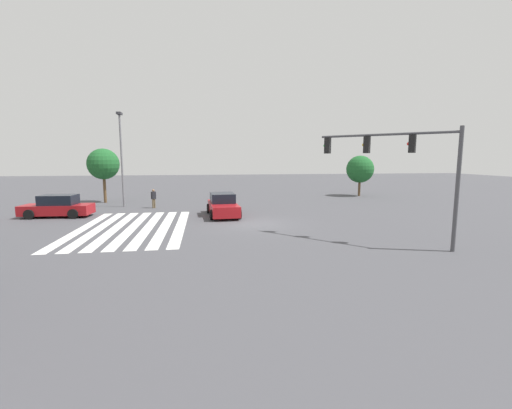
# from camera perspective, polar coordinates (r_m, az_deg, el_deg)

# --- Properties ---
(ground_plane) EXTENTS (130.56, 130.56, 0.00)m
(ground_plane) POSITION_cam_1_polar(r_m,az_deg,el_deg) (21.91, 0.00, -3.22)
(ground_plane) COLOR #47474C
(crosswalk_markings) EXTENTS (11.19, 6.30, 0.01)m
(crosswalk_markings) POSITION_cam_1_polar(r_m,az_deg,el_deg) (22.11, -19.86, -3.58)
(crosswalk_markings) COLOR silver
(crosswalk_markings) RESTS_ON ground_plane
(traffic_signal_mast) EXTENTS (4.76, 4.76, 5.55)m
(traffic_signal_mast) POSITION_cam_1_polar(r_m,az_deg,el_deg) (17.80, 23.05, 7.10)
(traffic_signal_mast) COLOR #47474C
(traffic_signal_mast) RESTS_ON ground_plane
(car_0) EXTENTS (2.21, 4.74, 1.58)m
(car_0) POSITION_cam_1_polar(r_m,az_deg,el_deg) (28.11, -30.17, -0.33)
(car_0) COLOR maroon
(car_0) RESTS_ON ground_plane
(car_2) EXTENTS (4.89, 2.35, 1.62)m
(car_2) POSITION_cam_1_polar(r_m,az_deg,el_deg) (24.97, -5.53, -0.18)
(car_2) COLOR maroon
(car_2) RESTS_ON ground_plane
(pedestrian) EXTENTS (0.41, 0.41, 1.59)m
(pedestrian) POSITION_cam_1_polar(r_m,az_deg,el_deg) (29.89, -16.70, 1.11)
(pedestrian) COLOR brown
(pedestrian) RESTS_ON ground_plane
(street_light_pole_b) EXTENTS (0.80, 0.36, 7.96)m
(street_light_pole_b) POSITION_cam_1_polar(r_m,az_deg,el_deg) (31.35, -21.55, 8.32)
(street_light_pole_b) COLOR slate
(street_light_pole_b) RESTS_ON ground_plane
(tree_corner_a) EXTENTS (2.86, 2.86, 5.05)m
(tree_corner_a) POSITION_cam_1_polar(r_m,az_deg,el_deg) (34.94, -24.11, 6.15)
(tree_corner_a) COLOR brown
(tree_corner_a) RESTS_ON ground_plane
(tree_corner_b) EXTENTS (2.97, 2.97, 4.44)m
(tree_corner_b) POSITION_cam_1_polar(r_m,az_deg,el_deg) (39.42, 16.95, 5.64)
(tree_corner_b) COLOR brown
(tree_corner_b) RESTS_ON ground_plane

